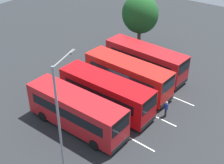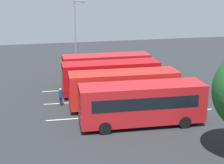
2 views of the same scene
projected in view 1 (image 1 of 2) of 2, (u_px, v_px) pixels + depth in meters
The scene contains 11 objects.
ground_plane at pixel (115, 97), 30.58m from camera, with size 68.53×68.53×0.00m, color #232628.
bus_far_left at pixel (76, 111), 25.83m from camera, with size 9.37×2.79×3.16m.
bus_center_left at pixel (106, 93), 28.12m from camera, with size 9.38×2.84×3.16m.
bus_center_right at pixel (128, 75), 30.84m from camera, with size 9.44×3.04×3.16m.
bus_far_right at pixel (146, 60), 33.65m from camera, with size 9.46×3.11×3.16m.
pedestrian at pixel (166, 108), 27.50m from camera, with size 0.45×0.45×1.61m.
street_lamp at pixel (60, 115), 20.01m from camera, with size 0.89×2.73×8.73m.
depot_tree at pixel (140, 14), 38.82m from camera, with size 4.72×4.25×6.73m.
lane_stripe_outer_left at pixel (90, 116), 27.99m from camera, with size 13.91×0.12×0.01m, color silver.
lane_stripe_inner_left at pixel (115, 97), 30.58m from camera, with size 13.91×0.12×0.01m, color silver.
lane_stripe_inner_right at pixel (135, 81), 33.16m from camera, with size 13.91×0.12×0.01m, color silver.
Camera 1 is at (14.74, -20.50, 17.32)m, focal length 49.67 mm.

